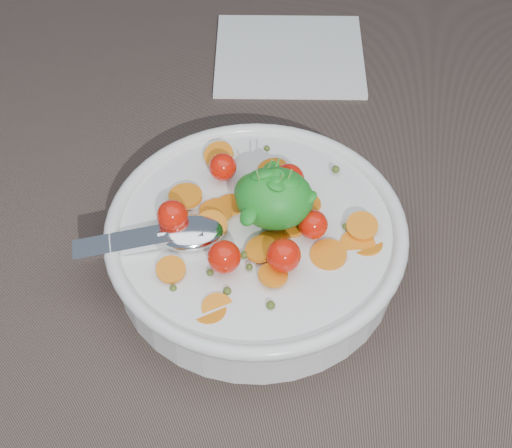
# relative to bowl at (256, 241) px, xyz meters

# --- Properties ---
(ground) EXTENTS (6.00, 6.00, 0.00)m
(ground) POSITION_rel_bowl_xyz_m (-0.01, 0.02, -0.03)
(ground) COLOR brown
(ground) RESTS_ON ground
(bowl) EXTENTS (0.26, 0.25, 0.10)m
(bowl) POSITION_rel_bowl_xyz_m (0.00, 0.00, 0.00)
(bowl) COLOR silver
(bowl) RESTS_ON ground
(napkin) EXTENTS (0.17, 0.16, 0.01)m
(napkin) POSITION_rel_bowl_xyz_m (-0.00, 0.28, -0.03)
(napkin) COLOR white
(napkin) RESTS_ON ground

